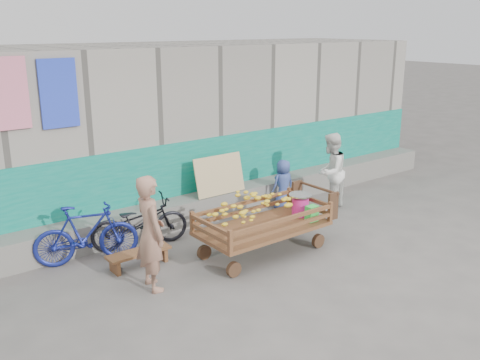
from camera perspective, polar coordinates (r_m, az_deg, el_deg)
ground at (r=7.95m, az=5.54°, el=-8.83°), size 80.00×80.00×0.00m
building_wall at (r=10.68m, az=-9.34°, el=5.82°), size 12.00×3.50×3.00m
banana_cart at (r=7.99m, az=2.28°, el=-3.76°), size 2.17×0.99×0.93m
bench at (r=7.90m, az=-10.74°, el=-7.87°), size 0.94×0.28×0.23m
vendor_man at (r=7.02m, az=-9.52°, el=-5.60°), size 0.43×0.60×1.55m
woman at (r=10.07m, az=9.62°, el=0.88°), size 0.86×0.76×1.46m
child at (r=10.05m, az=4.62°, el=-0.48°), size 0.49×0.34×0.95m
bicycle_dark at (r=8.49m, az=-10.66°, el=-4.46°), size 1.60×0.87×0.80m
bicycle_blue at (r=8.07m, az=-16.08°, el=-5.56°), size 1.55×0.85×0.90m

